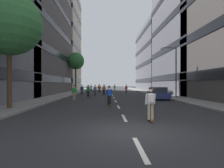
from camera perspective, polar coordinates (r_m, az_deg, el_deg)
ground_plane at (r=38.73m, az=-0.19°, el=-2.77°), size 186.74×186.74×0.00m
sidewalk_left at (r=43.21m, az=-11.30°, el=-2.38°), size 3.11×85.59×0.14m
sidewalk_right at (r=43.59m, az=10.54°, el=-2.36°), size 3.11×85.59×0.14m
lane_markings at (r=40.60m, az=-0.26°, el=-2.63°), size 0.16×72.20×0.01m
building_left_mid at (r=40.50m, az=-27.36°, el=20.26°), size 15.51×23.34×31.64m
building_left_far at (r=60.11m, az=-17.96°, el=12.26°), size 15.51×16.24×29.03m
building_right_mid at (r=41.15m, az=26.66°, el=19.00°), size 15.51×19.44×30.36m
building_right_far at (r=59.84m, az=16.46°, el=7.45°), size 15.51×24.00×19.01m
parked_car_near at (r=23.96m, az=13.99°, el=-2.88°), size 1.82×4.40×1.52m
street_tree_near at (r=44.53m, az=-11.07°, el=6.89°), size 3.96×3.96×9.09m
street_tree_mid at (r=16.38m, az=-28.93°, el=15.87°), size 4.72×4.72×8.65m
streetlamp_right at (r=25.16m, az=18.25°, el=5.10°), size 2.13×0.30×6.50m
skater_0 at (r=9.88m, az=11.77°, el=-5.33°), size 0.53×0.90×1.78m
skater_1 at (r=21.64m, az=-11.50°, el=-2.45°), size 0.55×0.91×1.78m
skater_2 at (r=30.37m, az=-2.49°, el=-1.65°), size 0.55×0.91×1.78m
skater_3 at (r=26.80m, az=-7.31°, el=-1.95°), size 0.55×0.92×1.78m
skater_4 at (r=16.67m, az=-0.85°, el=-3.21°), size 0.56×0.92×1.78m
skater_5 at (r=30.36m, az=-5.20°, el=-1.65°), size 0.56×0.92×1.78m
skater_6 at (r=36.53m, az=4.41°, el=-1.40°), size 0.57×0.92×1.78m
skater_7 at (r=39.44m, az=-3.80°, el=-1.29°), size 0.56×0.92×1.78m
skater_8 at (r=31.82m, az=-9.21°, el=-1.57°), size 0.54×0.91×1.78m
skater_9 at (r=48.81m, az=-6.43°, el=-0.98°), size 0.55×0.91×1.78m
skater_10 at (r=32.90m, az=-7.33°, el=-1.57°), size 0.57×0.92×1.78m
skater_11 at (r=49.12m, az=-2.39°, el=-0.97°), size 0.54×0.91×1.78m
skater_12 at (r=48.04m, az=0.82°, el=-1.03°), size 0.53×0.90×1.78m
skater_13 at (r=43.68m, az=-4.06°, el=-1.15°), size 0.53×0.90×1.78m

